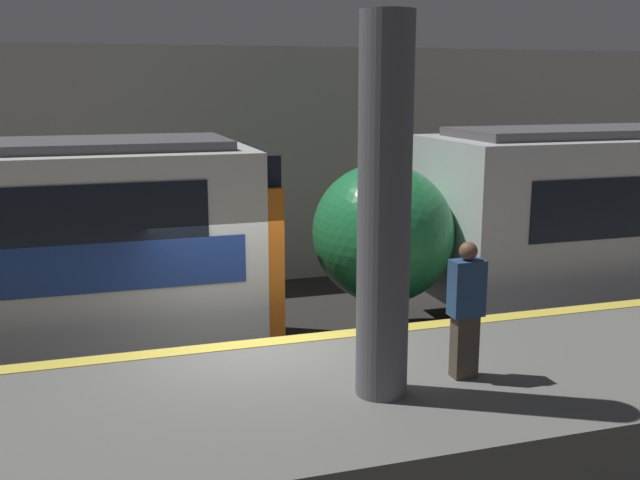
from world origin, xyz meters
TOP-DOWN VIEW (x-y plane):
  - ground_plane at (0.00, 0.00)m, footprint 120.00×120.00m
  - platform at (0.00, -1.80)m, footprint 40.00×3.60m
  - station_rear_barrier at (0.00, 6.96)m, footprint 50.00×0.15m
  - support_pillar_near at (0.96, -2.11)m, footprint 0.57×0.57m
  - person_waiting at (2.04, -1.97)m, footprint 0.38×0.24m

SIDE VIEW (x-z plane):
  - ground_plane at x=0.00m, z-range 0.00..0.00m
  - platform at x=0.00m, z-range 0.00..1.13m
  - person_waiting at x=2.04m, z-range 1.16..2.77m
  - station_rear_barrier at x=0.00m, z-range 0.00..5.23m
  - support_pillar_near at x=0.96m, z-range 1.12..5.19m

